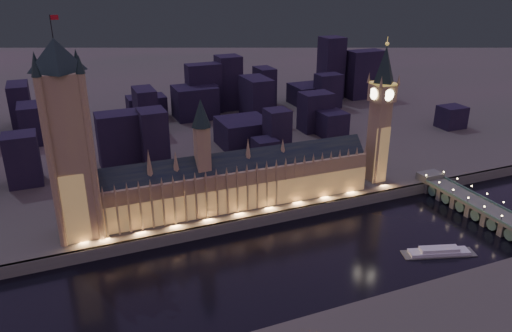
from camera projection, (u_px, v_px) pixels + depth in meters
name	position (u px, v px, depth m)	size (l,w,h in m)	color
ground_plane	(283.00, 257.00, 301.09)	(2000.00, 2000.00, 0.00)	black
north_bank	(133.00, 79.00, 744.11)	(2000.00, 960.00, 8.00)	#3B4736
embankment_wall	(257.00, 221.00, 334.63)	(2000.00, 2.50, 8.00)	#4E574F
palace_of_westminster	(231.00, 182.00, 340.08)	(202.00, 24.37, 78.00)	#8F735B
victoria_tower	(67.00, 134.00, 287.10)	(31.68, 31.68, 131.53)	#8F735B
elizabeth_tower	(381.00, 104.00, 366.65)	(18.00, 18.00, 109.12)	#8F735B
westminster_bridge	(476.00, 208.00, 348.66)	(18.13, 113.00, 15.90)	#4E574F
river_boat	(439.00, 252.00, 303.69)	(45.80, 23.42, 4.50)	#4E574F
city_backdrop	(206.00, 104.00, 511.70)	(477.93, 215.63, 88.31)	black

